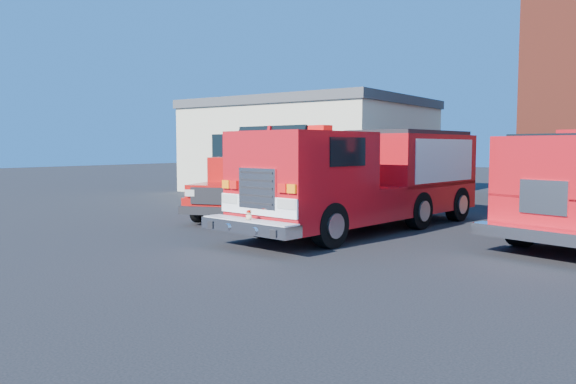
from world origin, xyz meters
The scene contains 4 objects.
ground centered at (0.00, 0.00, 0.00)m, with size 100.00×100.00×0.00m, color black.
side_building centered at (-9.00, 13.00, 2.20)m, with size 10.20×8.20×4.35m.
fire_engine centered at (-0.71, 3.32, 1.35)m, with size 3.31×8.68×2.61m.
pickup_truck centered at (-5.03, 3.71, 0.87)m, with size 3.78×5.93×1.83m.
Camera 1 is at (6.12, -9.63, 2.14)m, focal length 35.00 mm.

